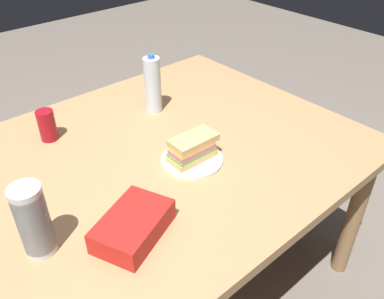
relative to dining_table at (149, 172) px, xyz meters
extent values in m
plane|color=#70665B|center=(0.00, 0.00, -0.65)|extent=(8.00, 8.00, 0.00)
cube|color=tan|center=(0.00, 0.00, 0.06)|extent=(1.58, 1.19, 0.04)
cylinder|color=#977049|center=(0.71, -0.51, -0.31)|extent=(0.07, 0.07, 0.69)
cylinder|color=#977049|center=(0.71, 0.51, -0.31)|extent=(0.07, 0.07, 0.69)
cylinder|color=white|center=(0.10, -0.13, 0.08)|extent=(0.22, 0.22, 0.01)
cube|color=#DBB26B|center=(0.10, -0.13, 0.10)|extent=(0.17, 0.09, 0.02)
cube|color=#599E3F|center=(0.10, -0.13, 0.12)|extent=(0.16, 0.09, 0.01)
cube|color=#C6727A|center=(0.10, -0.13, 0.13)|extent=(0.16, 0.09, 0.02)
cube|color=yellow|center=(0.10, -0.13, 0.14)|extent=(0.15, 0.08, 0.01)
cube|color=#DBB26B|center=(0.11, -0.13, 0.16)|extent=(0.17, 0.09, 0.02)
cylinder|color=maroon|center=(-0.22, 0.34, 0.14)|extent=(0.07, 0.07, 0.12)
cube|color=red|center=(-0.26, -0.29, 0.11)|extent=(0.27, 0.23, 0.07)
cylinder|color=silver|center=(0.22, 0.25, 0.19)|extent=(0.07, 0.07, 0.24)
cylinder|color=blue|center=(0.22, 0.25, 0.32)|extent=(0.03, 0.03, 0.02)
cylinder|color=silver|center=(-0.48, -0.17, 0.12)|extent=(0.08, 0.08, 0.09)
cylinder|color=silver|center=(-0.48, -0.17, 0.14)|extent=(0.08, 0.08, 0.09)
cylinder|color=silver|center=(-0.48, -0.17, 0.16)|extent=(0.08, 0.08, 0.09)
cylinder|color=silver|center=(-0.48, -0.17, 0.18)|extent=(0.08, 0.08, 0.09)
cylinder|color=silver|center=(-0.48, -0.17, 0.20)|extent=(0.08, 0.08, 0.09)
cylinder|color=silver|center=(-0.48, -0.17, 0.21)|extent=(0.08, 0.08, 0.09)
cylinder|color=silver|center=(-0.48, -0.17, 0.23)|extent=(0.08, 0.08, 0.09)
cylinder|color=silver|center=(-0.48, -0.17, 0.25)|extent=(0.08, 0.08, 0.09)
camera|label=1|loc=(-0.66, -1.00, 0.94)|focal=37.58mm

